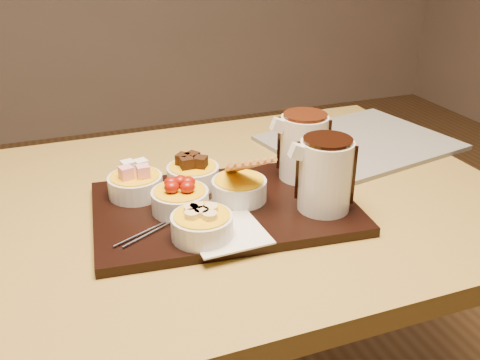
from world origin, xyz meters
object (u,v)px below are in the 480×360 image
object	(u,v)px
pitcher_dark_chocolate	(325,176)
serving_board	(224,208)
newspaper	(359,142)
bowl_strawberries	(180,201)
dining_table	(198,244)
pitcher_milk_chocolate	(304,148)

from	to	relation	value
pitcher_dark_chocolate	serving_board	bearing A→B (deg)	160.02
pitcher_dark_chocolate	newspaper	xyz separation A→B (m)	(0.25, 0.28, -0.08)
serving_board	pitcher_dark_chocolate	size ratio (longest dim) A/B	3.66
bowl_strawberries	newspaper	bearing A→B (deg)	22.00
pitcher_dark_chocolate	newspaper	distance (m)	0.38
serving_board	newspaper	world-z (taller)	serving_board
bowl_strawberries	pitcher_dark_chocolate	size ratio (longest dim) A/B	0.80
dining_table	pitcher_dark_chocolate	bearing A→B (deg)	-36.21
dining_table	newspaper	size ratio (longest dim) A/B	2.99
pitcher_milk_chocolate	serving_board	bearing A→B (deg)	-158.20
serving_board	newspaper	bearing A→B (deg)	31.95
pitcher_milk_chocolate	newspaper	world-z (taller)	pitcher_milk_chocolate
serving_board	pitcher_dark_chocolate	xyz separation A→B (m)	(0.16, -0.08, 0.07)
bowl_strawberries	pitcher_milk_chocolate	world-z (taller)	pitcher_milk_chocolate
serving_board	dining_table	bearing A→B (deg)	124.04
serving_board	pitcher_milk_chocolate	bearing A→B (deg)	21.80
pitcher_dark_chocolate	newspaper	bearing A→B (deg)	53.79
dining_table	pitcher_dark_chocolate	distance (m)	0.30
dining_table	pitcher_milk_chocolate	xyz separation A→B (m)	(0.22, -0.01, 0.18)
dining_table	pitcher_dark_chocolate	world-z (taller)	pitcher_dark_chocolate
bowl_strawberries	pitcher_milk_chocolate	bearing A→B (deg)	10.60
bowl_strawberries	newspaper	world-z (taller)	bowl_strawberries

